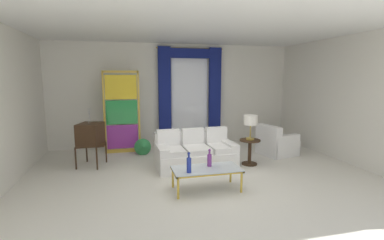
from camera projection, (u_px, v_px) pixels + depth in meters
The scene contains 16 objects.
ground_plane at pixel (202, 177), 5.83m from camera, with size 16.00×16.00×0.00m, color silver.
wall_rear at pixel (175, 95), 8.54m from camera, with size 8.00×0.12×3.00m, color white.
wall_left at pixel (6, 106), 5.32m from camera, with size 0.12×7.00×3.00m, color white.
wall_right at pixel (337, 99), 7.05m from camera, with size 0.12×7.00×3.00m, color white.
ceiling_slab at pixel (193, 31), 6.15m from camera, with size 8.00×7.60×0.04m, color white.
curtained_window at pixel (190, 87), 8.45m from camera, with size 2.00×0.17×2.70m.
couch_white_long at pixel (195, 154), 6.46m from camera, with size 1.78×0.97×0.86m.
coffee_table at pixel (206, 170), 5.10m from camera, with size 1.22×0.60×0.41m.
bottle_blue_decanter at pixel (189, 164), 4.84m from camera, with size 0.08×0.08×0.36m.
bottle_crystal_tall at pixel (209, 159), 5.19m from camera, with size 0.08×0.08×0.32m.
vintage_tv at pixel (90, 135), 6.46m from camera, with size 0.66×0.71×1.35m.
armchair_white at pixel (276, 144), 7.46m from camera, with size 0.97×0.96×0.80m.
stained_glass_divider at pixel (122, 114), 7.57m from camera, with size 0.95×0.05×2.20m.
peacock_figurine at pixel (143, 147), 7.38m from camera, with size 0.44×0.60×0.50m.
round_side_table at pixel (250, 150), 6.61m from camera, with size 0.48×0.48×0.59m.
table_lamp_brass at pixel (251, 121), 6.51m from camera, with size 0.32×0.32×0.57m.
Camera 1 is at (-1.54, -5.38, 2.04)m, focal length 26.52 mm.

